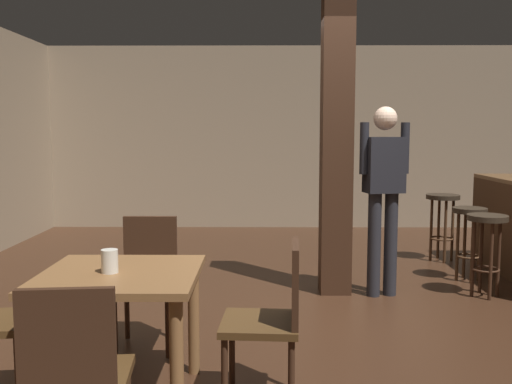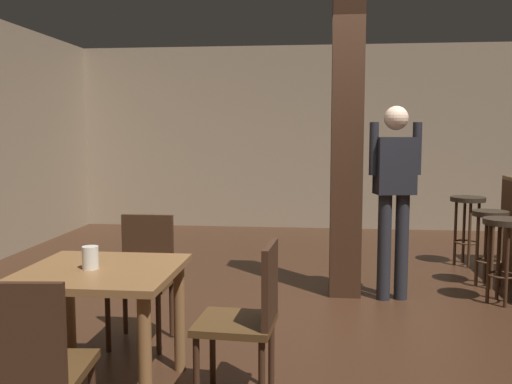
{
  "view_description": "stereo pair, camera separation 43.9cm",
  "coord_description": "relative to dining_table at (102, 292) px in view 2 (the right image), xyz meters",
  "views": [
    {
      "loc": [
        -0.7,
        -4.4,
        1.5
      ],
      "look_at": [
        -0.73,
        -0.02,
        1.03
      ],
      "focal_mm": 40.0,
      "sensor_mm": 36.0,
      "label": 1
    },
    {
      "loc": [
        -0.26,
        -4.37,
        1.5
      ],
      "look_at": [
        -0.73,
        -0.02,
        1.03
      ],
      "focal_mm": 40.0,
      "sensor_mm": 36.0,
      "label": 2
    }
  ],
  "objects": [
    {
      "name": "napkin_cup",
      "position": [
        -0.05,
        -0.03,
        0.2
      ],
      "size": [
        0.09,
        0.09,
        0.13
      ],
      "primitive_type": "cylinder",
      "color": "silver",
      "rests_on": "dining_table"
    },
    {
      "name": "chair_east",
      "position": [
        0.84,
        -0.03,
        -0.09
      ],
      "size": [
        0.45,
        0.45,
        0.89
      ],
      "color": "#4C3319",
      "rests_on": "ground_plane"
    },
    {
      "name": "standing_person",
      "position": [
        1.88,
        2.06,
        0.41
      ],
      "size": [
        0.47,
        0.26,
        1.72
      ],
      "color": "black",
      "rests_on": "ground_plane"
    },
    {
      "name": "pillar",
      "position": [
        1.47,
        2.18,
        0.8
      ],
      "size": [
        0.28,
        0.28,
        2.8
      ],
      "primitive_type": "cube",
      "color": "#382114",
      "rests_on": "ground_plane"
    },
    {
      "name": "bar_stool_near",
      "position": [
        2.82,
        2.03,
        -0.03
      ],
      "size": [
        0.35,
        0.35,
        0.75
      ],
      "color": "#2D2319",
      "rests_on": "ground_plane"
    },
    {
      "name": "chair_south",
      "position": [
        0.01,
        -0.81,
        -0.09
      ],
      "size": [
        0.46,
        0.46,
        0.89
      ],
      "color": "#4C3319",
      "rests_on": "ground_plane"
    },
    {
      "name": "bar_stool_mid",
      "position": [
        2.86,
        2.59,
        -0.04
      ],
      "size": [
        0.34,
        0.34,
        0.74
      ],
      "color": "#2D2319",
      "rests_on": "ground_plane"
    },
    {
      "name": "wall_back",
      "position": [
        1.47,
        5.84,
        0.8
      ],
      "size": [
        8.0,
        0.1,
        2.8
      ],
      "primitive_type": "cube",
      "color": "gray",
      "rests_on": "ground_plane"
    },
    {
      "name": "ground_plane",
      "position": [
        1.47,
        1.34,
        -0.6
      ],
      "size": [
        10.8,
        10.8,
        0.0
      ],
      "primitive_type": "plane",
      "color": "#382114"
    },
    {
      "name": "bar_stool_far",
      "position": [
        2.88,
        3.48,
        -0.01
      ],
      "size": [
        0.38,
        0.38,
        0.77
      ],
      "color": "#2D2319",
      "rests_on": "ground_plane"
    },
    {
      "name": "chair_north",
      "position": [
        -0.01,
        0.82,
        -0.09
      ],
      "size": [
        0.42,
        0.42,
        0.89
      ],
      "color": "#4C3319",
      "rests_on": "ground_plane"
    },
    {
      "name": "dining_table",
      "position": [
        0.0,
        0.0,
        0.0
      ],
      "size": [
        0.86,
        0.86,
        0.73
      ],
      "color": "brown",
      "rests_on": "ground_plane"
    }
  ]
}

